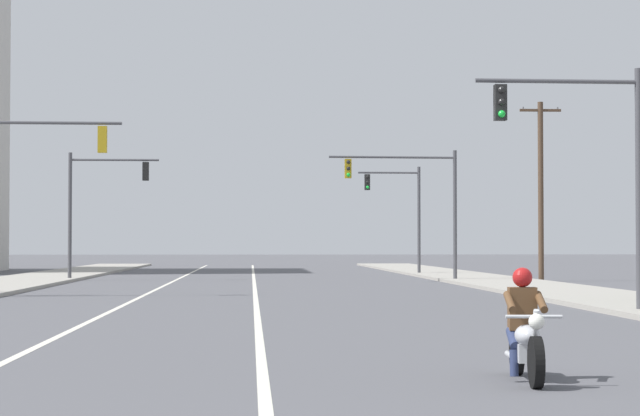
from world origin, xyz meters
TOP-DOWN VIEW (x-y plane):
  - lane_stripe_center at (-0.17, 45.00)m, footprint 0.16×100.00m
  - lane_stripe_left at (-4.00, 45.00)m, footprint 0.16×100.00m
  - sidewalk_kerb_right at (10.81, 40.00)m, footprint 4.40×110.00m
  - motorcycle_with_rider at (3.20, 7.87)m, footprint 0.70×2.19m
  - traffic_signal_near_right at (8.23, 22.42)m, footprint 4.25×0.43m
  - traffic_signal_near_left at (-7.79, 33.74)m, footprint 4.43×0.39m
  - traffic_signal_mid_right at (7.51, 49.36)m, footprint 6.08×0.62m
  - traffic_signal_mid_left at (-7.84, 51.89)m, footprint 4.37×0.37m
  - traffic_signal_far_right at (8.30, 61.66)m, footprint 3.60×0.45m
  - utility_pole_right_far at (13.41, 49.51)m, footprint 1.98×0.26m

SIDE VIEW (x-z plane):
  - lane_stripe_center at x=-0.17m, z-range 0.00..0.01m
  - lane_stripe_left at x=-4.00m, z-range 0.00..0.01m
  - sidewalk_kerb_right at x=10.81m, z-range 0.00..0.14m
  - motorcycle_with_rider at x=3.20m, z-range -0.14..1.32m
  - traffic_signal_far_right at x=8.30m, z-range 0.91..7.11m
  - traffic_signal_near_right at x=8.23m, z-range 0.96..7.16m
  - traffic_signal_mid_left at x=-7.84m, z-range 0.97..7.17m
  - traffic_signal_near_left at x=-7.79m, z-range 0.97..7.17m
  - traffic_signal_mid_right at x=7.51m, z-range 1.07..7.27m
  - utility_pole_right_far at x=13.41m, z-range 0.19..8.72m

